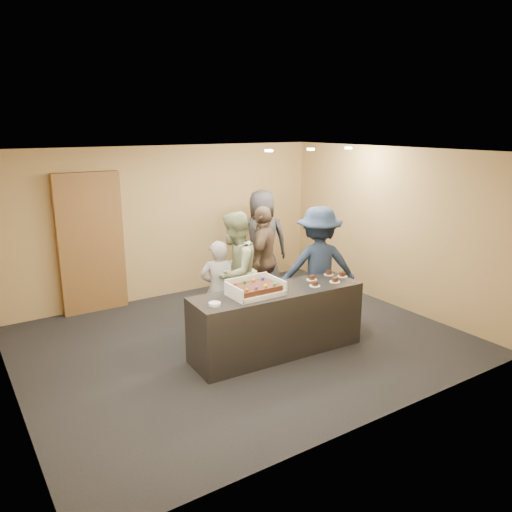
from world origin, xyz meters
name	(u,v)px	position (x,y,z in m)	size (l,w,h in m)	color
room	(241,251)	(0.00, 0.00, 1.35)	(6.04, 6.00, 2.70)	black
serving_counter	(277,321)	(0.21, -0.58, 0.45)	(2.40, 0.70, 0.90)	black
storage_cabinet	(91,243)	(-1.42, 2.41, 1.16)	(1.05, 0.15, 2.32)	brown
cake_box	(255,291)	(-0.13, -0.55, 0.95)	(0.68, 0.47, 0.20)	white
sheet_cake	(256,288)	(-0.14, -0.58, 1.00)	(0.58, 0.40, 0.11)	#3F1D0E
plate_stack	(215,304)	(-0.77, -0.64, 0.92)	(0.15, 0.15, 0.04)	white
slice_a	(315,284)	(0.74, -0.72, 0.92)	(0.15, 0.15, 0.07)	white
slice_b	(312,278)	(0.88, -0.48, 0.92)	(0.15, 0.15, 0.07)	white
slice_c	(335,280)	(1.09, -0.73, 0.92)	(0.15, 0.15, 0.07)	white
slice_d	(329,273)	(1.25, -0.42, 0.92)	(0.15, 0.15, 0.07)	white
slice_e	(342,275)	(1.36, -0.59, 0.92)	(0.15, 0.15, 0.07)	white
person_server_grey	(218,289)	(-0.20, 0.33, 0.73)	(0.53, 0.35, 1.46)	#9F9FA3
person_sage_man	(235,273)	(0.12, 0.40, 0.91)	(0.89, 0.69, 1.82)	#96A176
person_navy_man	(318,267)	(1.30, -0.13, 0.94)	(1.21, 0.69, 1.87)	#1D2A42
person_brown_extra	(263,260)	(0.93, 0.82, 0.89)	(1.05, 0.44, 1.79)	brown
person_dark_suit	(262,242)	(1.46, 1.67, 0.96)	(0.94, 0.61, 1.92)	#28282D
ceiling_spotlights	(311,149)	(1.60, 0.50, 2.67)	(1.72, 0.12, 0.03)	#FFEAC6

